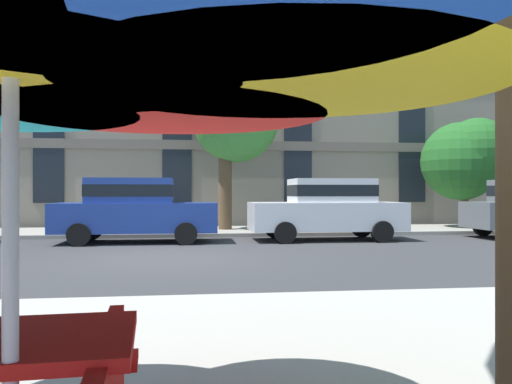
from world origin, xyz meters
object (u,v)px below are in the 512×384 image
sedan_white (328,207)px  patio_umbrella (11,7)px  street_tree_middle (234,114)px  street_tree_right (466,157)px  sedan_blue (134,208)px

sedan_white → patio_umbrella: 13.57m
sedan_white → street_tree_middle: (-2.43, 3.28, 3.17)m
sedan_white → street_tree_right: 6.93m
sedan_blue → street_tree_middle: street_tree_middle is taller
street_tree_middle → patio_umbrella: street_tree_middle is taller
sedan_white → street_tree_middle: 5.17m
sedan_white → sedan_blue: bearing=180.0°
sedan_white → patio_umbrella: size_ratio=1.14×
street_tree_right → patio_umbrella: size_ratio=1.05×
street_tree_middle → patio_umbrella: (-2.21, -15.98, -2.04)m
street_tree_middle → street_tree_right: size_ratio=1.43×
sedan_blue → street_tree_right: size_ratio=1.08×
street_tree_middle → street_tree_right: street_tree_middle is taller
sedan_blue → patio_umbrella: size_ratio=1.14×
street_tree_middle → patio_umbrella: size_ratio=1.51×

